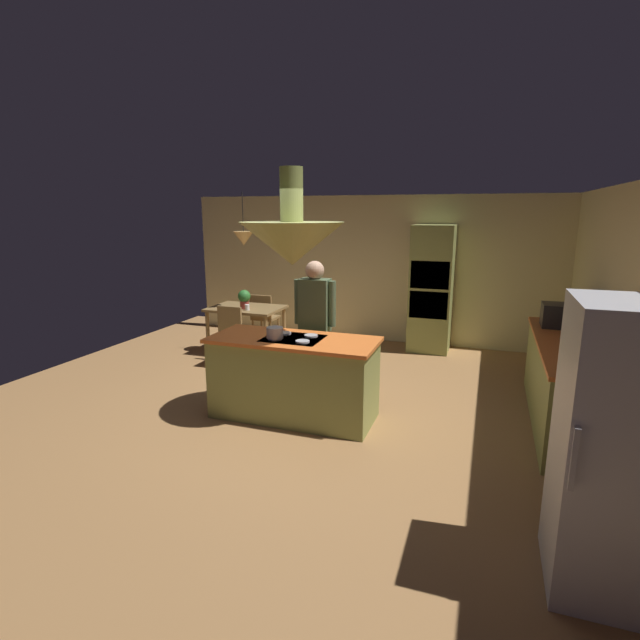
{
  "coord_description": "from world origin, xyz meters",
  "views": [
    {
      "loc": [
        1.97,
        -4.92,
        2.27
      ],
      "look_at": [
        0.1,
        0.4,
        1.0
      ],
      "focal_mm": 27.05,
      "sensor_mm": 36.0,
      "label": 1
    }
  ],
  "objects_px": {
    "kitchen_island": "(294,377)",
    "potted_plant_on_table": "(244,298)",
    "oven_tower": "(431,289)",
    "cooking_pot_on_cooktop": "(275,333)",
    "dining_table": "(246,313)",
    "cup_on_table": "(247,307)",
    "canister_tea": "(575,342)",
    "refrigerator": "(625,452)",
    "person_at_island": "(315,320)",
    "microwave_on_counter": "(562,316)",
    "chair_by_back_wall": "(264,315)",
    "canister_sugar": "(578,344)",
    "chair_facing_island": "(227,331)",
    "canister_flour": "(581,350)"
  },
  "relations": [
    {
      "from": "person_at_island",
      "to": "chair_by_back_wall",
      "type": "height_order",
      "value": "person_at_island"
    },
    {
      "from": "dining_table",
      "to": "cup_on_table",
      "type": "height_order",
      "value": "cup_on_table"
    },
    {
      "from": "refrigerator",
      "to": "chair_facing_island",
      "type": "bearing_deg",
      "value": 144.86
    },
    {
      "from": "kitchen_island",
      "to": "cup_on_table",
      "type": "distance_m",
      "value": 2.48
    },
    {
      "from": "kitchen_island",
      "to": "potted_plant_on_table",
      "type": "xyz_separation_m",
      "value": [
        -1.67,
        2.0,
        0.47
      ]
    },
    {
      "from": "microwave_on_counter",
      "to": "canister_sugar",
      "type": "bearing_deg",
      "value": -90.0
    },
    {
      "from": "kitchen_island",
      "to": "canister_flour",
      "type": "relative_size",
      "value": 10.03
    },
    {
      "from": "chair_facing_island",
      "to": "refrigerator",
      "type": "bearing_deg",
      "value": -35.14
    },
    {
      "from": "chair_by_back_wall",
      "to": "canister_sugar",
      "type": "distance_m",
      "value": 5.15
    },
    {
      "from": "refrigerator",
      "to": "person_at_island",
      "type": "relative_size",
      "value": 1.06
    },
    {
      "from": "kitchen_island",
      "to": "canister_sugar",
      "type": "height_order",
      "value": "canister_sugar"
    },
    {
      "from": "oven_tower",
      "to": "chair_by_back_wall",
      "type": "height_order",
      "value": "oven_tower"
    },
    {
      "from": "oven_tower",
      "to": "dining_table",
      "type": "xyz_separation_m",
      "value": [
        -2.8,
        -1.14,
        -0.38
      ]
    },
    {
      "from": "kitchen_island",
      "to": "canister_tea",
      "type": "distance_m",
      "value": 2.94
    },
    {
      "from": "canister_sugar",
      "to": "canister_tea",
      "type": "xyz_separation_m",
      "value": [
        0.0,
        0.18,
        -0.02
      ]
    },
    {
      "from": "chair_by_back_wall",
      "to": "chair_facing_island",
      "type": "bearing_deg",
      "value": 90.0
    },
    {
      "from": "person_at_island",
      "to": "chair_by_back_wall",
      "type": "xyz_separation_m",
      "value": [
        -1.71,
        2.06,
        -0.47
      ]
    },
    {
      "from": "kitchen_island",
      "to": "chair_by_back_wall",
      "type": "relative_size",
      "value": 2.13
    },
    {
      "from": "chair_facing_island",
      "to": "potted_plant_on_table",
      "type": "height_order",
      "value": "potted_plant_on_table"
    },
    {
      "from": "oven_tower",
      "to": "dining_table",
      "type": "bearing_deg",
      "value": -157.8
    },
    {
      "from": "person_at_island",
      "to": "canister_flour",
      "type": "distance_m",
      "value": 2.87
    },
    {
      "from": "chair_facing_island",
      "to": "canister_flour",
      "type": "xyz_separation_m",
      "value": [
        4.54,
        -1.29,
        0.5
      ]
    },
    {
      "from": "refrigerator",
      "to": "chair_by_back_wall",
      "type": "distance_m",
      "value": 6.33
    },
    {
      "from": "refrigerator",
      "to": "cup_on_table",
      "type": "height_order",
      "value": "refrigerator"
    },
    {
      "from": "kitchen_island",
      "to": "canister_sugar",
      "type": "relative_size",
      "value": 9.07
    },
    {
      "from": "kitchen_island",
      "to": "canister_sugar",
      "type": "bearing_deg",
      "value": 7.15
    },
    {
      "from": "cup_on_table",
      "to": "canister_sugar",
      "type": "xyz_separation_m",
      "value": [
        4.41,
        -1.54,
        0.21
      ]
    },
    {
      "from": "kitchen_island",
      "to": "cooking_pot_on_cooktop",
      "type": "bearing_deg",
      "value": -140.91
    },
    {
      "from": "canister_sugar",
      "to": "chair_facing_island",
      "type": "bearing_deg",
      "value": 166.24
    },
    {
      "from": "person_at_island",
      "to": "canister_tea",
      "type": "bearing_deg",
      "value": -2.74
    },
    {
      "from": "refrigerator",
      "to": "cooking_pot_on_cooktop",
      "type": "height_order",
      "value": "refrigerator"
    },
    {
      "from": "cooking_pot_on_cooktop",
      "to": "kitchen_island",
      "type": "bearing_deg",
      "value": 39.09
    },
    {
      "from": "refrigerator",
      "to": "canister_flour",
      "type": "bearing_deg",
      "value": 88.77
    },
    {
      "from": "person_at_island",
      "to": "chair_facing_island",
      "type": "relative_size",
      "value": 1.95
    },
    {
      "from": "canister_tea",
      "to": "cup_on_table",
      "type": "bearing_deg",
      "value": 162.87
    },
    {
      "from": "potted_plant_on_table",
      "to": "dining_table",
      "type": "bearing_deg",
      "value": 106.04
    },
    {
      "from": "canister_tea",
      "to": "cooking_pot_on_cooktop",
      "type": "bearing_deg",
      "value": -167.48
    },
    {
      "from": "cooking_pot_on_cooktop",
      "to": "dining_table",
      "type": "bearing_deg",
      "value": 124.63
    },
    {
      "from": "kitchen_island",
      "to": "dining_table",
      "type": "height_order",
      "value": "kitchen_island"
    },
    {
      "from": "refrigerator",
      "to": "canister_flour",
      "type": "relative_size",
      "value": 9.71
    },
    {
      "from": "chair_by_back_wall",
      "to": "canister_tea",
      "type": "relative_size",
      "value": 5.61
    },
    {
      "from": "kitchen_island",
      "to": "oven_tower",
      "type": "bearing_deg",
      "value": 71.26
    },
    {
      "from": "kitchen_island",
      "to": "cooking_pot_on_cooktop",
      "type": "height_order",
      "value": "cooking_pot_on_cooktop"
    },
    {
      "from": "microwave_on_counter",
      "to": "person_at_island",
      "type": "bearing_deg",
      "value": -162.8
    },
    {
      "from": "person_at_island",
      "to": "chair_facing_island",
      "type": "height_order",
      "value": "person_at_island"
    },
    {
      "from": "cup_on_table",
      "to": "canister_sugar",
      "type": "bearing_deg",
      "value": -19.24
    },
    {
      "from": "chair_by_back_wall",
      "to": "canister_flour",
      "type": "height_order",
      "value": "canister_flour"
    },
    {
      "from": "chair_facing_island",
      "to": "chair_by_back_wall",
      "type": "height_order",
      "value": "same"
    },
    {
      "from": "person_at_island",
      "to": "microwave_on_counter",
      "type": "distance_m",
      "value": 2.97
    },
    {
      "from": "canister_flour",
      "to": "canister_sugar",
      "type": "xyz_separation_m",
      "value": [
        0.0,
        0.18,
        0.01
      ]
    }
  ]
}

